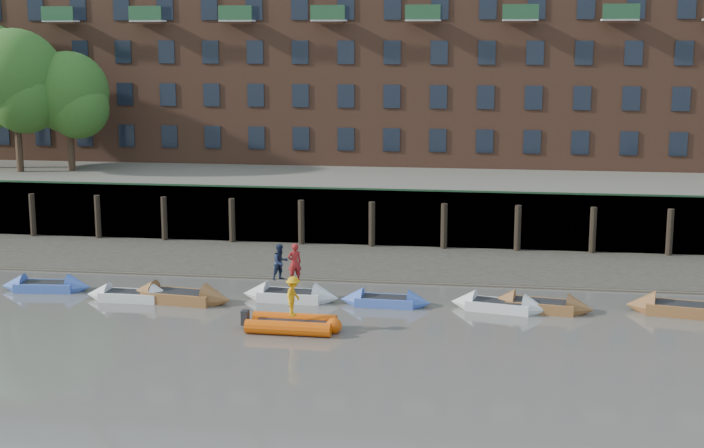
% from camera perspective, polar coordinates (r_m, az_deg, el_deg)
% --- Properties ---
extents(ground, '(220.00, 220.00, 0.00)m').
position_cam_1_polar(ground, '(33.65, -0.06, -9.26)').
color(ground, '#5D5851').
rests_on(ground, ground).
extents(foreshore, '(110.00, 8.00, 0.50)m').
position_cam_1_polar(foreshore, '(50.81, 2.88, -2.34)').
color(foreshore, '#3D382F').
rests_on(foreshore, ground).
extents(mud_band, '(110.00, 1.60, 0.10)m').
position_cam_1_polar(mud_band, '(47.52, 2.49, -3.26)').
color(mud_band, '#4C4336').
rests_on(mud_band, ground).
extents(river_wall, '(110.00, 1.23, 3.30)m').
position_cam_1_polar(river_wall, '(54.76, 3.33, 0.32)').
color(river_wall, '#2D2A26').
rests_on(river_wall, ground).
extents(bank_terrace, '(110.00, 28.00, 3.20)m').
position_cam_1_polar(bank_terrace, '(68.16, 4.32, 2.38)').
color(bank_terrace, '#5E594D').
rests_on(bank_terrace, ground).
extents(apartment_terrace, '(80.60, 15.56, 20.98)m').
position_cam_1_polar(apartment_terrace, '(68.43, 4.51, 11.84)').
color(apartment_terrace, brown).
rests_on(apartment_terrace, bank_terrace).
extents(tree_cluster, '(11.76, 7.74, 9.40)m').
position_cam_1_polar(tree_cluster, '(65.98, -19.18, 8.01)').
color(tree_cluster, '#3A281C').
rests_on(tree_cluster, bank_terrace).
extents(rowboat_0, '(4.26, 1.58, 1.21)m').
position_cam_1_polar(rowboat_0, '(47.59, -17.38, -3.47)').
color(rowboat_0, '#4060BB').
rests_on(rowboat_0, ground).
extents(rowboat_1, '(4.10, 1.22, 1.19)m').
position_cam_1_polar(rowboat_1, '(44.89, -12.76, -4.09)').
color(rowboat_1, silver).
rests_on(rowboat_1, ground).
extents(rowboat_2, '(4.98, 1.99, 1.41)m').
position_cam_1_polar(rowboat_2, '(44.17, -10.01, -4.18)').
color(rowboat_2, brown).
rests_on(rowboat_2, ground).
extents(rowboat_3, '(4.46, 1.54, 1.27)m').
position_cam_1_polar(rowboat_3, '(43.83, -3.59, -4.18)').
color(rowboat_3, silver).
rests_on(rowboat_3, ground).
extents(rowboat_4, '(4.02, 1.31, 1.16)m').
position_cam_1_polar(rowboat_4, '(42.98, 1.95, -4.50)').
color(rowboat_4, '#4060BB').
rests_on(rowboat_4, ground).
extents(rowboat_5, '(4.39, 2.06, 1.23)m').
position_cam_1_polar(rowboat_5, '(42.67, 8.56, -4.71)').
color(rowboat_5, silver).
rests_on(rowboat_5, ground).
extents(rowboat_6, '(4.62, 1.97, 1.30)m').
position_cam_1_polar(rowboat_6, '(42.88, 10.91, -4.69)').
color(rowboat_6, brown).
rests_on(rowboat_6, ground).
extents(rowboat_7, '(4.98, 2.27, 1.39)m').
position_cam_1_polar(rowboat_7, '(43.88, 18.78, -4.71)').
color(rowboat_7, brown).
rests_on(rowboat_7, ground).
extents(rib_tender, '(3.79, 1.85, 0.65)m').
position_cam_1_polar(rib_tender, '(39.38, -3.32, -5.83)').
color(rib_tender, '#DC4D07').
rests_on(rib_tender, ground).
extents(person_rower_a, '(0.76, 0.67, 1.75)m').
position_cam_1_polar(person_rower_a, '(43.47, -3.36, -2.26)').
color(person_rower_a, maroon).
rests_on(person_rower_a, rowboat_3).
extents(person_rower_b, '(1.00, 1.01, 1.64)m').
position_cam_1_polar(person_rower_b, '(43.85, -4.18, -2.23)').
color(person_rower_b, '#19233F').
rests_on(person_rower_b, rowboat_3).
extents(person_rib_crew, '(0.74, 1.11, 1.60)m').
position_cam_1_polar(person_rib_crew, '(39.16, -3.44, -4.21)').
color(person_rib_crew, orange).
rests_on(person_rib_crew, rib_tender).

